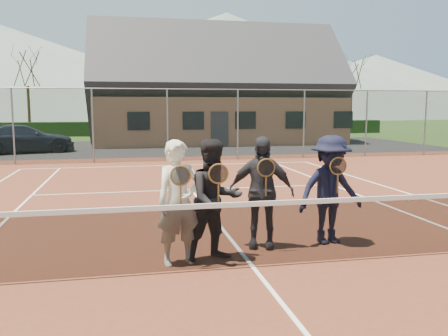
# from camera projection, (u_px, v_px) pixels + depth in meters

# --- Properties ---
(ground) EXTENTS (220.00, 220.00, 0.00)m
(ground) POSITION_uv_depth(u_px,v_px,m) (158.00, 148.00, 26.16)
(ground) COLOR #254217
(ground) RESTS_ON ground
(court_surface) EXTENTS (30.00, 30.00, 0.02)m
(court_surface) POSITION_uv_depth(u_px,v_px,m) (252.00, 267.00, 6.74)
(court_surface) COLOR #562819
(court_surface) RESTS_ON ground
(tarmac_carpark) EXTENTS (40.00, 12.00, 0.01)m
(tarmac_carpark) POSITION_uv_depth(u_px,v_px,m) (82.00, 149.00, 25.35)
(tarmac_carpark) COLOR black
(tarmac_carpark) RESTS_ON ground
(hedge_row) EXTENTS (40.00, 1.20, 1.10)m
(hedge_row) POSITION_uv_depth(u_px,v_px,m) (147.00, 128.00, 37.74)
(hedge_row) COLOR black
(hedge_row) RESTS_ON ground
(hill_west) EXTENTS (110.00, 110.00, 18.00)m
(hill_west) POSITION_uv_depth(u_px,v_px,m) (3.00, 72.00, 92.75)
(hill_west) COLOR slate
(hill_west) RESTS_ON ground
(hill_centre) EXTENTS (120.00, 120.00, 22.00)m
(hill_centre) POSITION_uv_depth(u_px,v_px,m) (227.00, 66.00, 101.59)
(hill_centre) COLOR slate
(hill_centre) RESTS_ON ground
(hill_east) EXTENTS (90.00, 90.00, 14.00)m
(hill_east) POSITION_uv_depth(u_px,v_px,m) (375.00, 86.00, 109.18)
(hill_east) COLOR slate
(hill_east) RESTS_ON ground
(car_c) EXTENTS (5.16, 3.25, 1.39)m
(car_c) POSITION_uv_depth(u_px,v_px,m) (23.00, 139.00, 23.34)
(car_c) COLOR black
(car_c) RESTS_ON ground
(court_markings) EXTENTS (11.03, 23.83, 0.01)m
(court_markings) POSITION_uv_depth(u_px,v_px,m) (252.00, 266.00, 6.74)
(court_markings) COLOR white
(court_markings) RESTS_ON court_surface
(tennis_net) EXTENTS (11.68, 0.08, 1.10)m
(tennis_net) POSITION_uv_depth(u_px,v_px,m) (253.00, 231.00, 6.67)
(tennis_net) COLOR slate
(tennis_net) RESTS_ON ground
(perimeter_fence) EXTENTS (30.07, 0.07, 3.02)m
(perimeter_fence) POSITION_uv_depth(u_px,v_px,m) (167.00, 125.00, 19.65)
(perimeter_fence) COLOR slate
(perimeter_fence) RESTS_ON ground
(clubhouse) EXTENTS (15.60, 8.20, 7.70)m
(clubhouse) POSITION_uv_depth(u_px,v_px,m) (215.00, 80.00, 30.33)
(clubhouse) COLOR #9E6B4C
(clubhouse) RESTS_ON ground
(tree_b) EXTENTS (3.20, 3.20, 7.77)m
(tree_b) POSITION_uv_depth(u_px,v_px,m) (26.00, 60.00, 36.21)
(tree_b) COLOR #3C2815
(tree_b) RESTS_ON ground
(tree_c) EXTENTS (3.20, 3.20, 7.77)m
(tree_c) POSITION_uv_depth(u_px,v_px,m) (170.00, 63.00, 38.44)
(tree_c) COLOR #3A2515
(tree_c) RESTS_ON ground
(tree_d) EXTENTS (3.20, 3.20, 7.77)m
(tree_d) POSITION_uv_depth(u_px,v_px,m) (287.00, 65.00, 40.46)
(tree_d) COLOR #382814
(tree_d) RESTS_ON ground
(tree_e) EXTENTS (3.20, 3.20, 7.77)m
(tree_e) POSITION_uv_depth(u_px,v_px,m) (352.00, 66.00, 41.67)
(tree_e) COLOR #322112
(tree_e) RESTS_ON ground
(player_a) EXTENTS (0.74, 0.58, 1.80)m
(player_a) POSITION_uv_depth(u_px,v_px,m) (179.00, 203.00, 6.76)
(player_a) COLOR silver
(player_a) RESTS_ON court_surface
(player_b) EXTENTS (1.03, 0.90, 1.80)m
(player_b) POSITION_uv_depth(u_px,v_px,m) (215.00, 200.00, 6.95)
(player_b) COLOR black
(player_b) RESTS_ON court_surface
(player_c) EXTENTS (1.14, 0.76, 1.80)m
(player_c) POSITION_uv_depth(u_px,v_px,m) (261.00, 192.00, 7.59)
(player_c) COLOR #242429
(player_c) RESTS_ON court_surface
(player_d) EXTENTS (1.25, 0.83, 1.80)m
(player_d) POSITION_uv_depth(u_px,v_px,m) (330.00, 190.00, 7.81)
(player_d) COLOR black
(player_d) RESTS_ON court_surface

